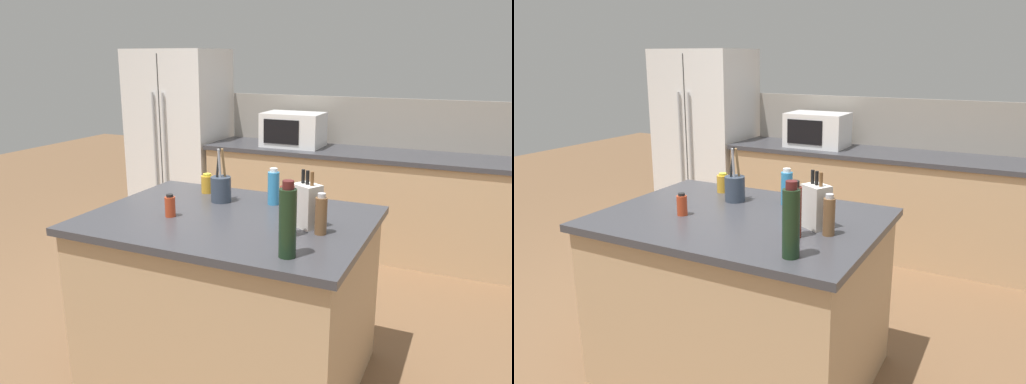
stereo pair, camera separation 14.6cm
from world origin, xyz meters
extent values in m
plane|color=brown|center=(0.00, 0.00, 0.00)|extent=(14.00, 14.00, 0.00)
cube|color=tan|center=(0.30, 2.20, 0.45)|extent=(3.07, 0.62, 0.90)
cube|color=#38383D|center=(0.30, 2.20, 0.92)|extent=(3.11, 0.66, 0.04)
cube|color=gray|center=(0.30, 2.52, 1.17)|extent=(3.07, 0.03, 0.46)
cube|color=tan|center=(0.00, 0.00, 0.45)|extent=(1.44, 1.03, 0.90)
cube|color=#38383D|center=(0.00, 0.00, 0.92)|extent=(1.50, 1.09, 0.04)
cube|color=white|center=(-1.76, 2.25, 0.92)|extent=(0.93, 0.72, 1.85)
cube|color=#2D2D2D|center=(-1.76, 1.89, 0.92)|extent=(0.01, 0.00, 1.76)
cylinder|color=#ADB2B7|center=(-1.82, 1.87, 0.92)|extent=(0.02, 0.02, 1.02)
cylinder|color=#ADB2B7|center=(-1.70, 1.87, 0.92)|extent=(0.02, 0.02, 1.02)
cube|color=white|center=(-0.45, 2.20, 1.10)|extent=(0.56, 0.38, 0.32)
cube|color=black|center=(-0.50, 2.01, 1.10)|extent=(0.35, 0.01, 0.22)
cube|color=beige|center=(0.43, 0.02, 1.05)|extent=(0.16, 0.15, 0.22)
cylinder|color=black|center=(0.40, 0.03, 1.20)|extent=(0.02, 0.02, 0.07)
cylinder|color=black|center=(0.43, 0.02, 1.20)|extent=(0.02, 0.02, 0.07)
cylinder|color=brown|center=(0.46, 0.00, 1.20)|extent=(0.02, 0.02, 0.07)
cylinder|color=#333D4C|center=(-0.18, 0.24, 1.02)|extent=(0.12, 0.12, 0.15)
cylinder|color=olive|center=(-0.16, 0.25, 1.17)|extent=(0.01, 0.05, 0.18)
cylinder|color=black|center=(-0.19, 0.24, 1.17)|extent=(0.01, 0.05, 0.18)
cylinder|color=#B2B2B7|center=(-0.17, 0.22, 1.17)|extent=(0.01, 0.03, 0.18)
cylinder|color=#3384BC|center=(0.13, 0.31, 1.04)|extent=(0.07, 0.07, 0.19)
cylinder|color=white|center=(0.13, 0.31, 1.14)|extent=(0.04, 0.04, 0.02)
cylinder|color=#B73D1E|center=(-0.29, -0.13, 0.99)|extent=(0.06, 0.06, 0.11)
cylinder|color=black|center=(-0.29, -0.13, 1.06)|extent=(0.04, 0.04, 0.02)
cylinder|color=gold|center=(-0.35, 0.38, 0.99)|extent=(0.08, 0.08, 0.11)
cylinder|color=gold|center=(-0.35, 0.38, 1.06)|extent=(0.05, 0.05, 0.02)
cylinder|color=black|center=(0.48, -0.39, 1.09)|extent=(0.08, 0.08, 0.30)
cylinder|color=#4C1919|center=(0.48, -0.39, 1.26)|extent=(0.05, 0.05, 0.04)
cylinder|color=maroon|center=(0.39, -0.16, 1.06)|extent=(0.07, 0.07, 0.25)
cylinder|color=black|center=(0.39, -0.16, 1.20)|extent=(0.05, 0.05, 0.03)
cylinder|color=brown|center=(0.53, -0.06, 1.03)|extent=(0.06, 0.06, 0.18)
cylinder|color=#B2B2B7|center=(0.53, -0.06, 1.13)|extent=(0.04, 0.04, 0.02)
camera|label=1|loc=(1.19, -2.26, 1.77)|focal=35.00mm
camera|label=2|loc=(1.32, -2.20, 1.77)|focal=35.00mm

